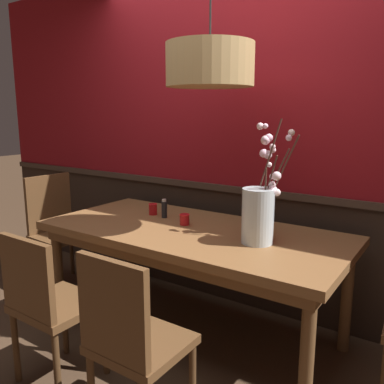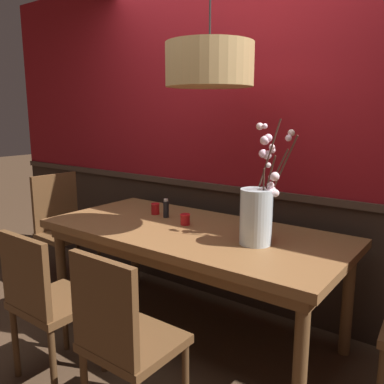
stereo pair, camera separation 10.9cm
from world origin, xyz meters
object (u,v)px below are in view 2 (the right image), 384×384
(candle_holder_nearer_edge, at_px, (185,219))
(chair_far_side_left, at_px, (226,225))
(chair_far_side_right, at_px, (290,237))
(chair_near_side_right, at_px, (123,336))
(candle_holder_nearer_center, at_px, (155,209))
(chair_near_side_left, at_px, (46,298))
(dining_table, at_px, (192,241))
(pendant_lamp, at_px, (210,65))
(chair_head_west_end, at_px, (63,223))
(vase_with_blossoms, at_px, (258,212))
(condiment_bottle, at_px, (166,209))

(candle_holder_nearer_edge, bearing_deg, chair_far_side_left, 102.24)
(chair_far_side_right, xyz_separation_m, chair_near_side_right, (-0.04, -1.78, -0.02))
(chair_far_side_left, bearing_deg, candle_holder_nearer_center, -103.55)
(chair_near_side_left, bearing_deg, chair_near_side_right, -2.12)
(candle_holder_nearer_edge, bearing_deg, dining_table, -27.20)
(pendant_lamp, bearing_deg, chair_near_side_right, -79.90)
(chair_head_west_end, height_order, chair_near_side_right, chair_head_west_end)
(dining_table, distance_m, chair_near_side_left, 0.96)
(candle_holder_nearer_edge, bearing_deg, chair_near_side_right, -68.43)
(chair_near_side_left, height_order, vase_with_blossoms, vase_with_blossoms)
(chair_far_side_left, bearing_deg, chair_far_side_right, -0.52)
(chair_far_side_left, distance_m, candle_holder_nearer_center, 0.80)
(dining_table, bearing_deg, chair_far_side_right, 69.89)
(chair_near_side_right, relative_size, condiment_bottle, 6.61)
(vase_with_blossoms, height_order, condiment_bottle, vase_with_blossoms)
(dining_table, height_order, candle_holder_nearer_edge, candle_holder_nearer_edge)
(chair_far_side_right, relative_size, candle_holder_nearer_edge, 12.42)
(dining_table, bearing_deg, candle_holder_nearer_center, 162.37)
(dining_table, relative_size, vase_with_blossoms, 2.81)
(chair_far_side_left, distance_m, condiment_bottle, 0.81)
(chair_near_side_right, bearing_deg, chair_far_side_right, 88.81)
(dining_table, xyz_separation_m, chair_far_side_right, (0.32, 0.87, -0.14))
(vase_with_blossoms, distance_m, condiment_bottle, 0.83)
(chair_far_side_right, height_order, chair_head_west_end, chair_head_west_end)
(vase_with_blossoms, xyz_separation_m, candle_holder_nearer_center, (-0.94, 0.16, -0.14))
(chair_far_side_right, relative_size, candle_holder_nearer_center, 11.09)
(dining_table, relative_size, chair_near_side_right, 2.22)
(vase_with_blossoms, height_order, candle_holder_nearer_center, vase_with_blossoms)
(candle_holder_nearer_edge, distance_m, condiment_bottle, 0.25)
(chair_near_side_left, height_order, candle_holder_nearer_edge, chair_near_side_left)
(chair_head_west_end, distance_m, candle_holder_nearer_edge, 1.38)
(dining_table, relative_size, chair_far_side_left, 2.15)
(condiment_bottle, bearing_deg, candle_holder_nearer_center, 170.32)
(dining_table, relative_size, condiment_bottle, 14.67)
(chair_near_side_left, relative_size, chair_far_side_left, 0.94)
(chair_far_side_right, relative_size, chair_near_side_right, 1.03)
(chair_near_side_left, relative_size, chair_near_side_right, 0.97)
(chair_far_side_left, bearing_deg, chair_near_side_left, -92.47)
(pendant_lamp, bearing_deg, vase_with_blossoms, -4.60)
(condiment_bottle, xyz_separation_m, pendant_lamp, (0.45, -0.11, 0.97))
(chair_far_side_left, bearing_deg, candle_holder_nearer_edge, -77.76)
(dining_table, xyz_separation_m, chair_head_west_end, (-1.45, 0.03, -0.13))
(chair_far_side_right, height_order, candle_holder_nearer_center, chair_far_side_right)
(chair_near_side_left, xyz_separation_m, chair_head_west_end, (-1.10, 0.91, 0.04))
(dining_table, relative_size, candle_holder_nearer_center, 23.88)
(chair_far_side_left, relative_size, chair_near_side_right, 1.03)
(pendant_lamp, bearing_deg, condiment_bottle, 166.72)
(dining_table, distance_m, vase_with_blossoms, 0.55)
(candle_holder_nearer_edge, bearing_deg, vase_with_blossoms, -6.01)
(candle_holder_nearer_edge, relative_size, condiment_bottle, 0.55)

